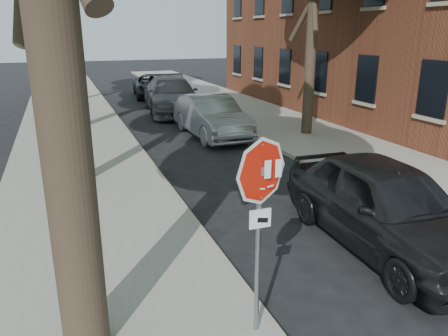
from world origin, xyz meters
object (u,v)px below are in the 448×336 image
at_px(car_b, 211,116).
at_px(car_a, 385,204).
at_px(stop_sign, 260,201).
at_px(car_c, 172,95).
at_px(car_d, 153,86).

bearing_deg(car_b, car_a, -91.55).
xyz_separation_m(stop_sign, car_a, (3.30, 1.56, -1.12)).
bearing_deg(stop_sign, car_a, 25.33).
height_order(car_b, car_c, car_c).
relative_size(car_a, car_c, 0.82).
xyz_separation_m(car_c, car_d, (0.23, 5.68, -0.19)).
relative_size(stop_sign, car_a, 0.54).
distance_m(car_b, car_d, 11.32).
height_order(stop_sign, car_d, stop_sign).
height_order(car_a, car_b, car_a).
bearing_deg(car_a, stop_sign, -152.34).
height_order(car_c, car_d, car_c).
bearing_deg(car_d, stop_sign, -92.21).
bearing_deg(car_a, car_b, 92.89).
relative_size(car_a, car_b, 1.03).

